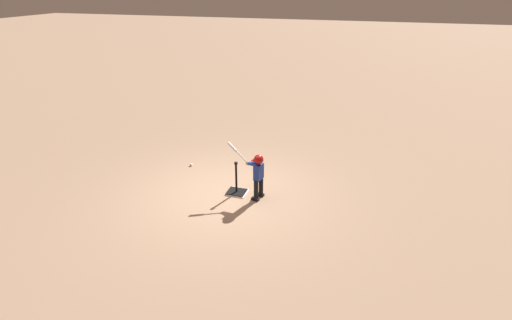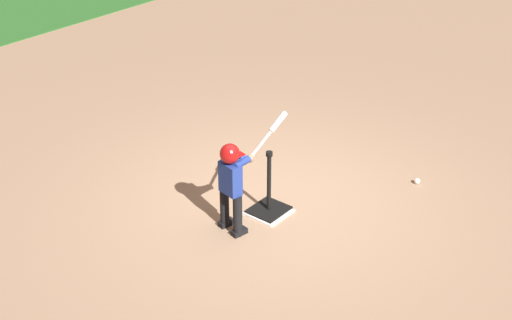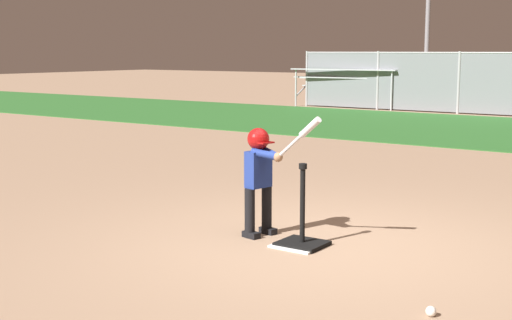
% 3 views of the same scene
% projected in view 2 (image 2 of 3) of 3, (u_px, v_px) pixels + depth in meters
% --- Properties ---
extents(ground_plane, '(90.00, 90.00, 0.00)m').
position_uv_depth(ground_plane, '(274.00, 201.00, 8.47)').
color(ground_plane, '#93755B').
extents(home_plate, '(0.45, 0.45, 0.02)m').
position_uv_depth(home_plate, '(269.00, 212.00, 8.23)').
color(home_plate, white).
rests_on(home_plate, ground_plane).
extents(batting_tee, '(0.43, 0.38, 0.79)m').
position_uv_depth(batting_tee, '(269.00, 203.00, 8.20)').
color(batting_tee, black).
rests_on(batting_tee, ground_plane).
extents(batter_child, '(0.89, 0.36, 1.24)m').
position_uv_depth(batter_child, '(233.00, 176.00, 7.61)').
color(batter_child, black).
rests_on(batter_child, ground_plane).
extents(baseball, '(0.07, 0.07, 0.07)m').
position_uv_depth(baseball, '(417.00, 181.00, 8.80)').
color(baseball, white).
rests_on(baseball, ground_plane).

